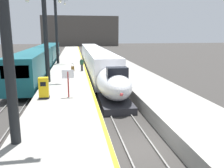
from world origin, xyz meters
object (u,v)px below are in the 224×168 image
station_column_far (56,25)px  passenger_near_edge (82,63)px  regional_train_adjacent (43,58)px  departure_info_board (68,78)px  station_column_mid (45,28)px  highspeed_train_main (97,61)px  rolling_suitcase (73,69)px  station_column_near (3,7)px  ticket_machine_yellow (44,89)px

station_column_far → passenger_near_edge: (3.63, -8.65, -5.16)m
regional_train_adjacent → departure_info_board: size_ratio=17.26×
station_column_mid → passenger_near_edge: station_column_mid is taller
highspeed_train_main → rolling_suitcase: size_ratio=38.63×
regional_train_adjacent → rolling_suitcase: (4.64, -7.36, -0.77)m
passenger_near_edge → rolling_suitcase: passenger_near_edge is taller
rolling_suitcase → departure_info_board: departure_info_board is taller
rolling_suitcase → regional_train_adjacent: bearing=122.2°
departure_info_board → highspeed_train_main: bearing=77.1°
highspeed_train_main → departure_info_board: size_ratio=17.89×
station_column_mid → rolling_suitcase: station_column_mid is taller
regional_train_adjacent → station_column_mid: size_ratio=4.15×
station_column_mid → highspeed_train_main: bearing=59.2°
station_column_near → station_column_far: size_ratio=0.94×
station_column_mid → station_column_far: 15.16m
ticket_machine_yellow → station_column_near: bearing=-92.7°
ticket_machine_yellow → station_column_mid: bearing=93.2°
station_column_near → station_column_far: (0.00, 28.91, 0.31)m
station_column_far → rolling_suitcase: size_ratio=10.56×
regional_train_adjacent → departure_info_board: regional_train_adjacent is taller
rolling_suitcase → ticket_machine_yellow: (-2.09, -13.12, 0.44)m
regional_train_adjacent → ticket_machine_yellow: bearing=-82.9°
station_column_mid → ticket_machine_yellow: (0.35, -6.35, -4.59)m
station_column_far → passenger_near_edge: 10.71m
regional_train_adjacent → passenger_near_edge: size_ratio=21.66×
station_column_far → ticket_machine_yellow: station_column_far is taller
station_column_mid → departure_info_board: size_ratio=4.16×
station_column_far → rolling_suitcase: (2.44, -8.38, -5.85)m
regional_train_adjacent → station_column_near: size_ratio=3.74×
station_column_mid → regional_train_adjacent: bearing=98.9°
station_column_near → departure_info_board: size_ratio=4.61×
ticket_machine_yellow → rolling_suitcase: bearing=81.0°
regional_train_adjacent → departure_info_board: 20.91m
highspeed_train_main → station_column_near: size_ratio=3.88×
station_column_mid → ticket_machine_yellow: 7.84m
regional_train_adjacent → station_column_far: 5.62m
station_column_near → station_column_mid: bearing=90.0°
departure_info_board → station_column_near: bearing=-106.3°
regional_train_adjacent → station_column_near: bearing=-85.5°
highspeed_train_main → station_column_mid: (-5.90, -9.91, 4.45)m
highspeed_train_main → departure_info_board: highspeed_train_main is taller
passenger_near_edge → regional_train_adjacent: bearing=127.4°
ticket_machine_yellow → departure_info_board: bearing=1.0°
station_column_near → passenger_near_edge: size_ratio=5.79×
highspeed_train_main → station_column_far: (-5.90, 5.23, 5.27)m
station_column_far → rolling_suitcase: station_column_far is taller
station_column_mid → departure_info_board: (2.18, -6.32, -3.82)m
ticket_machine_yellow → passenger_near_edge: bearing=75.7°
station_column_mid → ticket_machine_yellow: bearing=-86.8°
station_column_mid → passenger_near_edge: bearing=60.8°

